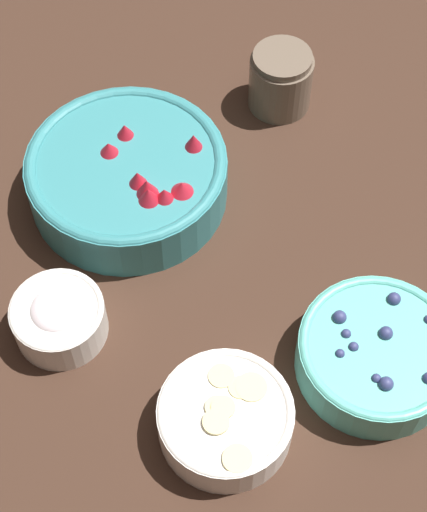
{
  "coord_description": "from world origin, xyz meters",
  "views": [
    {
      "loc": [
        -0.4,
        -0.33,
        0.87
      ],
      "look_at": [
        -0.03,
        0.05,
        0.04
      ],
      "focal_mm": 60.0,
      "sensor_mm": 36.0,
      "label": 1
    }
  ],
  "objects_px": {
    "jar_chocolate": "(280,82)",
    "bowl_blueberries": "(377,354)",
    "bowl_strawberries": "(128,174)",
    "bowl_bananas": "(225,418)",
    "bowl_cream": "(59,317)"
  },
  "relations": [
    {
      "from": "bowl_strawberries",
      "to": "bowl_blueberries",
      "type": "distance_m",
      "value": 0.37
    },
    {
      "from": "bowl_blueberries",
      "to": "jar_chocolate",
      "type": "relative_size",
      "value": 2.03
    },
    {
      "from": "jar_chocolate",
      "to": "bowl_bananas",
      "type": "bearing_deg",
      "value": -144.04
    },
    {
      "from": "bowl_blueberries",
      "to": "bowl_bananas",
      "type": "xyz_separation_m",
      "value": [
        -0.17,
        0.06,
        -0.0
      ]
    },
    {
      "from": "bowl_strawberries",
      "to": "bowl_blueberries",
      "type": "bearing_deg",
      "value": -85.0
    },
    {
      "from": "bowl_blueberries",
      "to": "bowl_cream",
      "type": "xyz_separation_m",
      "value": [
        -0.22,
        0.28,
        -0.0
      ]
    },
    {
      "from": "bowl_bananas",
      "to": "bowl_cream",
      "type": "relative_size",
      "value": 1.35
    },
    {
      "from": "jar_chocolate",
      "to": "bowl_blueberries",
      "type": "bearing_deg",
      "value": -122.21
    },
    {
      "from": "bowl_cream",
      "to": "jar_chocolate",
      "type": "xyz_separation_m",
      "value": [
        0.44,
        0.07,
        0.01
      ]
    },
    {
      "from": "bowl_strawberries",
      "to": "bowl_bananas",
      "type": "height_order",
      "value": "bowl_strawberries"
    },
    {
      "from": "bowl_bananas",
      "to": "jar_chocolate",
      "type": "bearing_deg",
      "value": 35.96
    },
    {
      "from": "bowl_bananas",
      "to": "jar_chocolate",
      "type": "xyz_separation_m",
      "value": [
        0.39,
        0.28,
        0.01
      ]
    },
    {
      "from": "bowl_cream",
      "to": "bowl_strawberries",
      "type": "bearing_deg",
      "value": 25.93
    },
    {
      "from": "bowl_strawberries",
      "to": "bowl_blueberries",
      "type": "xyz_separation_m",
      "value": [
        0.03,
        -0.37,
        -0.01
      ]
    },
    {
      "from": "bowl_bananas",
      "to": "bowl_strawberries",
      "type": "bearing_deg",
      "value": 65.82
    }
  ]
}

